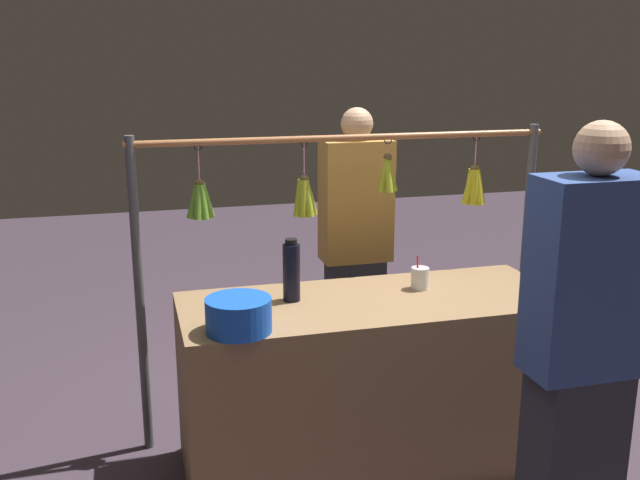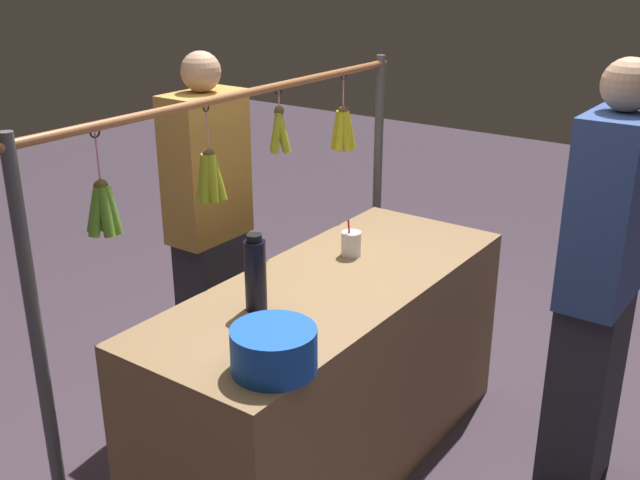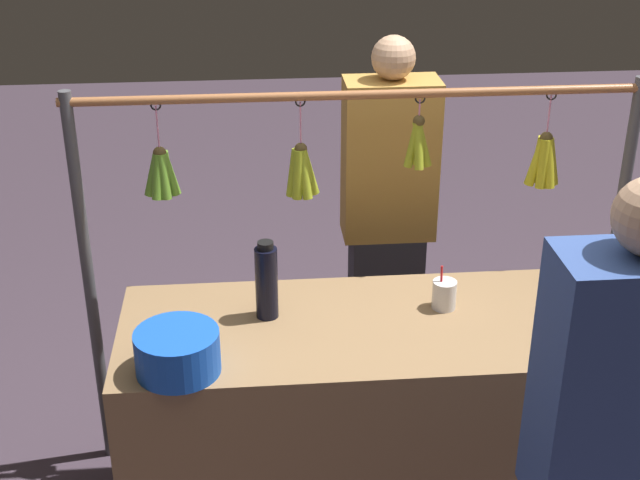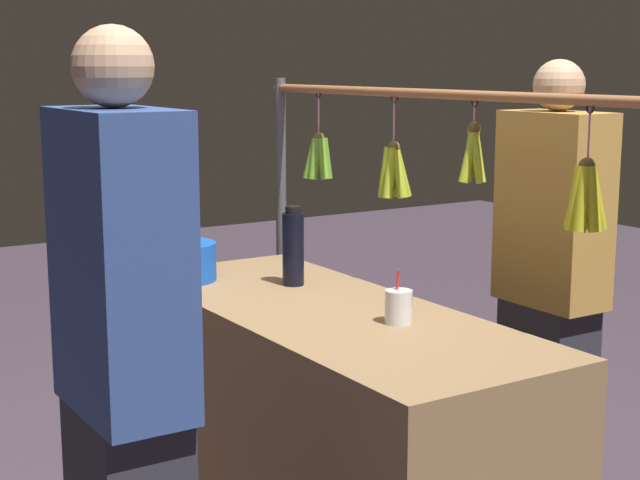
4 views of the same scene
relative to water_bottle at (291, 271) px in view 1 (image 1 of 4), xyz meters
The scene contains 8 objects.
ground_plane 1.01m from the water_bottle, 167.34° to the left, with size 12.00×12.00×0.00m, color #413440.
market_counter 0.65m from the water_bottle, 167.34° to the left, with size 1.71×0.66×0.81m, color olive.
display_rack 0.49m from the water_bottle, 136.50° to the right, with size 2.06×0.12×1.52m.
water_bottle is the anchor object (origin of this frame).
blue_bucket 0.42m from the water_bottle, 47.25° to the left, with size 0.26×0.26×0.14m, color blue.
drink_cup 0.62m from the water_bottle, behind, with size 0.08×0.08×0.16m.
vendor_person 0.91m from the water_bottle, 126.12° to the right, with size 0.38×0.21×1.60m.
customer_person 1.26m from the water_bottle, 131.08° to the left, with size 0.40×0.21×1.67m.
Camera 1 is at (1.02, 2.88, 1.87)m, focal length 40.54 mm.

